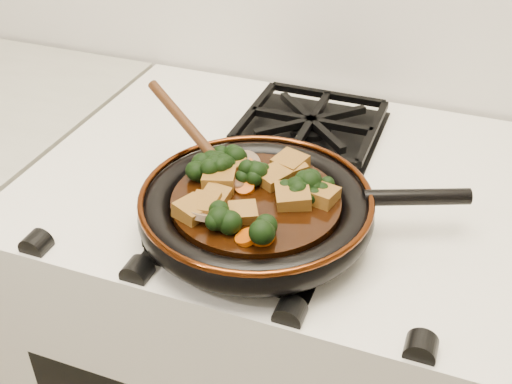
% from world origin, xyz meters
% --- Properties ---
extents(stove, '(0.76, 0.60, 0.90)m').
position_xyz_m(stove, '(0.00, 1.69, 0.45)').
color(stove, white).
rests_on(stove, ground).
extents(burner_grate_front, '(0.23, 0.23, 0.03)m').
position_xyz_m(burner_grate_front, '(0.00, 1.55, 0.91)').
color(burner_grate_front, black).
rests_on(burner_grate_front, stove).
extents(burner_grate_back, '(0.23, 0.23, 0.03)m').
position_xyz_m(burner_grate_back, '(0.00, 1.83, 0.91)').
color(burner_grate_back, black).
rests_on(burner_grate_back, stove).
extents(skillet, '(0.42, 0.31, 0.05)m').
position_xyz_m(skillet, '(0.01, 1.54, 0.94)').
color(skillet, black).
rests_on(skillet, burner_grate_front).
extents(braising_sauce, '(0.22, 0.22, 0.02)m').
position_xyz_m(braising_sauce, '(0.01, 1.54, 0.95)').
color(braising_sauce, black).
rests_on(braising_sauce, skillet).
extents(tofu_cube_0, '(0.06, 0.06, 0.03)m').
position_xyz_m(tofu_cube_0, '(0.06, 1.55, 0.97)').
color(tofu_cube_0, brown).
rests_on(tofu_cube_0, braising_sauce).
extents(tofu_cube_1, '(0.05, 0.05, 0.02)m').
position_xyz_m(tofu_cube_1, '(0.02, 1.58, 0.97)').
color(tofu_cube_1, brown).
rests_on(tofu_cube_1, braising_sauce).
extents(tofu_cube_2, '(0.05, 0.05, 0.02)m').
position_xyz_m(tofu_cube_2, '(0.01, 1.49, 0.97)').
color(tofu_cube_2, brown).
rests_on(tofu_cube_2, braising_sauce).
extents(tofu_cube_3, '(0.04, 0.05, 0.02)m').
position_xyz_m(tofu_cube_3, '(-0.05, 1.59, 0.97)').
color(tofu_cube_3, brown).
rests_on(tofu_cube_3, braising_sauce).
extents(tofu_cube_4, '(0.05, 0.06, 0.03)m').
position_xyz_m(tofu_cube_4, '(-0.05, 1.55, 0.97)').
color(tofu_cube_4, brown).
rests_on(tofu_cube_4, braising_sauce).
extents(tofu_cube_5, '(0.05, 0.05, 0.03)m').
position_xyz_m(tofu_cube_5, '(0.03, 1.62, 0.97)').
color(tofu_cube_5, brown).
rests_on(tofu_cube_5, braising_sauce).
extents(tofu_cube_6, '(0.03, 0.04, 0.02)m').
position_xyz_m(tofu_cube_6, '(-0.04, 1.51, 0.97)').
color(tofu_cube_6, brown).
rests_on(tofu_cube_6, braising_sauce).
extents(tofu_cube_7, '(0.04, 0.04, 0.03)m').
position_xyz_m(tofu_cube_7, '(-0.04, 1.49, 0.97)').
color(tofu_cube_7, brown).
rests_on(tofu_cube_7, braising_sauce).
extents(tofu_cube_8, '(0.04, 0.04, 0.02)m').
position_xyz_m(tofu_cube_8, '(0.09, 1.57, 0.97)').
color(tofu_cube_8, brown).
rests_on(tofu_cube_8, braising_sauce).
extents(tofu_cube_9, '(0.05, 0.05, 0.03)m').
position_xyz_m(tofu_cube_9, '(-0.05, 1.48, 0.97)').
color(tofu_cube_9, brown).
rests_on(tofu_cube_9, braising_sauce).
extents(tofu_cube_10, '(0.05, 0.05, 0.03)m').
position_xyz_m(tofu_cube_10, '(0.03, 1.61, 0.97)').
color(tofu_cube_10, brown).
rests_on(tofu_cube_10, braising_sauce).
extents(broccoli_floret_0, '(0.09, 0.08, 0.07)m').
position_xyz_m(broccoli_floret_0, '(-0.06, 1.57, 0.97)').
color(broccoli_floret_0, black).
rests_on(broccoli_floret_0, braising_sauce).
extents(broccoli_floret_1, '(0.08, 0.08, 0.06)m').
position_xyz_m(broccoli_floret_1, '(-0.06, 1.58, 0.97)').
color(broccoli_floret_1, black).
rests_on(broccoli_floret_1, braising_sauce).
extents(broccoli_floret_2, '(0.09, 0.09, 0.06)m').
position_xyz_m(broccoli_floret_2, '(-0.05, 1.61, 0.97)').
color(broccoli_floret_2, black).
rests_on(broccoli_floret_2, braising_sauce).
extents(broccoli_floret_3, '(0.08, 0.09, 0.06)m').
position_xyz_m(broccoli_floret_3, '(0.06, 1.56, 0.97)').
color(broccoli_floret_3, black).
rests_on(broccoli_floret_3, braising_sauce).
extents(broccoli_floret_4, '(0.08, 0.08, 0.07)m').
position_xyz_m(broccoli_floret_4, '(-0.01, 1.57, 0.97)').
color(broccoli_floret_4, black).
rests_on(broccoli_floret_4, braising_sauce).
extents(broccoli_floret_5, '(0.09, 0.08, 0.06)m').
position_xyz_m(broccoli_floret_5, '(-0.07, 1.56, 0.97)').
color(broccoli_floret_5, black).
rests_on(broccoli_floret_5, braising_sauce).
extents(broccoli_floret_6, '(0.07, 0.07, 0.05)m').
position_xyz_m(broccoli_floret_6, '(0.07, 1.57, 0.97)').
color(broccoli_floret_6, black).
rests_on(broccoli_floret_6, braising_sauce).
extents(broccoli_floret_7, '(0.08, 0.08, 0.05)m').
position_xyz_m(broccoli_floret_7, '(-0.01, 1.47, 0.97)').
color(broccoli_floret_7, black).
rests_on(broccoli_floret_7, braising_sauce).
extents(broccoli_floret_8, '(0.08, 0.08, 0.06)m').
position_xyz_m(broccoli_floret_8, '(0.08, 1.58, 0.97)').
color(broccoli_floret_8, black).
rests_on(broccoli_floret_8, braising_sauce).
extents(broccoli_floret_9, '(0.08, 0.09, 0.07)m').
position_xyz_m(broccoli_floret_9, '(0.05, 1.46, 0.97)').
color(broccoli_floret_9, black).
rests_on(broccoli_floret_9, braising_sauce).
extents(carrot_coin_0, '(0.03, 0.03, 0.01)m').
position_xyz_m(carrot_coin_0, '(-0.01, 1.55, 0.96)').
color(carrot_coin_0, '#AC4104').
rests_on(carrot_coin_0, braising_sauce).
extents(carrot_coin_1, '(0.03, 0.03, 0.01)m').
position_xyz_m(carrot_coin_1, '(0.03, 1.62, 0.96)').
color(carrot_coin_1, '#AC4104').
rests_on(carrot_coin_1, braising_sauce).
extents(carrot_coin_2, '(0.03, 0.03, 0.02)m').
position_xyz_m(carrot_coin_2, '(0.00, 1.49, 0.96)').
color(carrot_coin_2, '#AC4104').
rests_on(carrot_coin_2, braising_sauce).
extents(carrot_coin_3, '(0.03, 0.03, 0.02)m').
position_xyz_m(carrot_coin_3, '(0.05, 1.46, 0.96)').
color(carrot_coin_3, '#AC4104').
rests_on(carrot_coin_3, braising_sauce).
extents(carrot_coin_4, '(0.03, 0.03, 0.02)m').
position_xyz_m(carrot_coin_4, '(-0.03, 1.60, 0.96)').
color(carrot_coin_4, '#AC4104').
rests_on(carrot_coin_4, braising_sauce).
extents(carrot_coin_5, '(0.03, 0.03, 0.02)m').
position_xyz_m(carrot_coin_5, '(0.03, 1.46, 0.96)').
color(carrot_coin_5, '#AC4104').
rests_on(carrot_coin_5, braising_sauce).
extents(mushroom_slice_0, '(0.04, 0.04, 0.03)m').
position_xyz_m(mushroom_slice_0, '(0.08, 1.57, 0.97)').
color(mushroom_slice_0, brown).
rests_on(mushroom_slice_0, braising_sauce).
extents(mushroom_slice_1, '(0.04, 0.04, 0.02)m').
position_xyz_m(mushroom_slice_1, '(-0.04, 1.48, 0.97)').
color(mushroom_slice_1, brown).
rests_on(mushroom_slice_1, braising_sauce).
extents(mushroom_slice_2, '(0.04, 0.04, 0.03)m').
position_xyz_m(mushroom_slice_2, '(-0.06, 1.58, 0.97)').
color(mushroom_slice_2, brown).
rests_on(mushroom_slice_2, braising_sauce).
extents(mushroom_slice_3, '(0.05, 0.05, 0.02)m').
position_xyz_m(mushroom_slice_3, '(-0.03, 1.61, 0.97)').
color(mushroom_slice_3, brown).
rests_on(mushroom_slice_3, braising_sauce).
extents(wooden_spoon, '(0.13, 0.09, 0.21)m').
position_xyz_m(wooden_spoon, '(-0.08, 1.59, 0.98)').
color(wooden_spoon, '#3F200D').
rests_on(wooden_spoon, braising_sauce).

